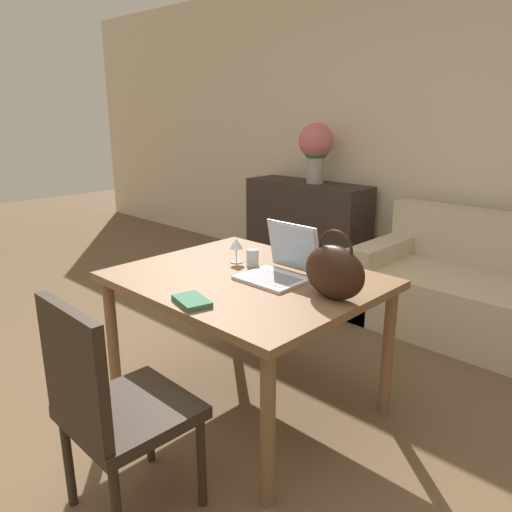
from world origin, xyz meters
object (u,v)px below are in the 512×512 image
object	(u,v)px
drinking_glass	(252,257)
wine_glass	(236,245)
handbag	(334,272)
laptop	(282,263)
flower_vase	(316,146)
couch	(490,298)
chair	(110,403)

from	to	relation	value
drinking_glass	wine_glass	size ratio (longest dim) A/B	0.66
handbag	laptop	bearing A→B (deg)	169.54
laptop	wine_glass	bearing A→B (deg)	178.14
wine_glass	handbag	xyz separation A→B (m)	(0.70, -0.08, 0.03)
handbag	flower_vase	bearing A→B (deg)	129.39
flower_vase	couch	bearing A→B (deg)	-8.42
chair	handbag	size ratio (longest dim) A/B	2.91
laptop	drinking_glass	bearing A→B (deg)	172.34
laptop	drinking_glass	size ratio (longest dim) A/B	3.54
laptop	flower_vase	distance (m)	2.30
chair	wine_glass	xyz separation A→B (m)	(-0.40, 1.02, 0.32)
laptop	chair	bearing A→B (deg)	-86.84
drinking_glass	wine_glass	bearing A→B (deg)	-168.46
chair	laptop	distance (m)	1.06
couch	handbag	xyz separation A→B (m)	(-0.12, -1.70, 0.57)
flower_vase	wine_glass	bearing A→B (deg)	-64.20
drinking_glass	wine_glass	world-z (taller)	wine_glass
couch	drinking_glass	distance (m)	1.82
drinking_glass	handbag	bearing A→B (deg)	-9.34
laptop	handbag	distance (m)	0.37
laptop	drinking_glass	xyz separation A→B (m)	(-0.24, 0.03, -0.03)
chair	handbag	distance (m)	1.05
chair	couch	distance (m)	2.69
couch	chair	bearing A→B (deg)	-99.11
laptop	handbag	bearing A→B (deg)	-10.46
chair	wine_glass	distance (m)	1.14
handbag	flower_vase	xyz separation A→B (m)	(-1.61, 1.96, 0.35)
wine_glass	flower_vase	size ratio (longest dim) A/B	0.25
chair	handbag	bearing A→B (deg)	73.55
couch	flower_vase	xyz separation A→B (m)	(-1.73, 0.26, 0.92)
couch	flower_vase	world-z (taller)	flower_vase
couch	flower_vase	bearing A→B (deg)	171.58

